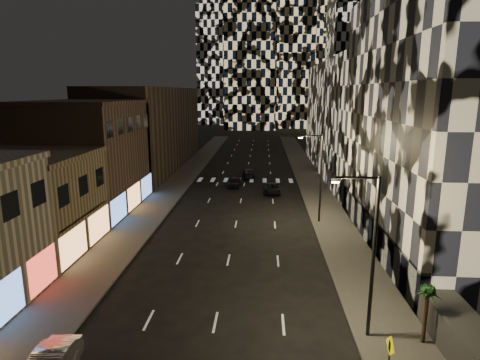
# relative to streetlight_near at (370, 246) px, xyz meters

# --- Properties ---
(sidewalk_left) EXTENTS (4.00, 120.00, 0.15)m
(sidewalk_left) POSITION_rel_streetlight_near_xyz_m (-18.35, 40.00, -5.28)
(sidewalk_left) COLOR #47443F
(sidewalk_left) RESTS_ON ground
(sidewalk_right) EXTENTS (4.00, 120.00, 0.15)m
(sidewalk_right) POSITION_rel_streetlight_near_xyz_m (1.65, 40.00, -5.28)
(sidewalk_right) COLOR #47443F
(sidewalk_right) RESTS_ON ground
(curb_left) EXTENTS (0.20, 120.00, 0.15)m
(curb_left) POSITION_rel_streetlight_near_xyz_m (-16.25, 40.00, -5.28)
(curb_left) COLOR #4C4C47
(curb_left) RESTS_ON ground
(curb_right) EXTENTS (0.20, 120.00, 0.15)m
(curb_right) POSITION_rel_streetlight_near_xyz_m (-0.45, 40.00, -5.28)
(curb_right) COLOR #4C4C47
(curb_right) RESTS_ON ground
(retail_tan) EXTENTS (10.00, 10.00, 8.00)m
(retail_tan) POSITION_rel_streetlight_near_xyz_m (-25.35, 11.00, -1.35)
(retail_tan) COLOR #786448
(retail_tan) RESTS_ON ground
(retail_brown) EXTENTS (10.00, 15.00, 12.00)m
(retail_brown) POSITION_rel_streetlight_near_xyz_m (-25.35, 23.50, 0.65)
(retail_brown) COLOR #4E392C
(retail_brown) RESTS_ON ground
(retail_filler_left) EXTENTS (10.00, 40.00, 14.00)m
(retail_filler_left) POSITION_rel_streetlight_near_xyz_m (-25.35, 50.00, 1.65)
(retail_filler_left) COLOR #4E392C
(retail_filler_left) RESTS_ON ground
(midrise_right) EXTENTS (16.00, 25.00, 22.00)m
(midrise_right) POSITION_rel_streetlight_near_xyz_m (11.65, 14.50, 5.65)
(midrise_right) COLOR #232326
(midrise_right) RESTS_ON ground
(midrise_base) EXTENTS (0.60, 25.00, 3.00)m
(midrise_base) POSITION_rel_streetlight_near_xyz_m (3.95, 14.50, -3.85)
(midrise_base) COLOR #383838
(midrise_base) RESTS_ON ground
(plinth_right) EXTENTS (2.00, 8.00, 2.00)m
(plinth_right) POSITION_rel_streetlight_near_xyz_m (4.65, -2.00, -4.35)
(plinth_right) COLOR #383838
(plinth_right) RESTS_ON ground
(midrise_filler_right) EXTENTS (16.00, 40.00, 18.00)m
(midrise_filler_right) POSITION_rel_streetlight_near_xyz_m (11.65, 47.00, 3.65)
(midrise_filler_right) COLOR #232326
(midrise_filler_right) RESTS_ON ground
(streetlight_near) EXTENTS (2.55, 0.25, 9.00)m
(streetlight_near) POSITION_rel_streetlight_near_xyz_m (0.00, 0.00, 0.00)
(streetlight_near) COLOR black
(streetlight_near) RESTS_ON sidewalk_right
(streetlight_far) EXTENTS (2.55, 0.25, 9.00)m
(streetlight_far) POSITION_rel_streetlight_near_xyz_m (0.00, 20.00, 0.00)
(streetlight_far) COLOR black
(streetlight_far) RESTS_ON sidewalk_right
(car_dark_midlane) EXTENTS (1.79, 4.04, 1.35)m
(car_dark_midlane) POSITION_rel_streetlight_near_xyz_m (-9.65, 35.59, -4.68)
(car_dark_midlane) COLOR black
(car_dark_midlane) RESTS_ON ground
(car_dark_oncoming) EXTENTS (2.29, 4.97, 1.41)m
(car_dark_oncoming) POSITION_rel_streetlight_near_xyz_m (-7.85, 41.95, -4.65)
(car_dark_oncoming) COLOR black
(car_dark_oncoming) RESTS_ON ground
(car_dark_rightlane) EXTENTS (2.30, 4.81, 1.32)m
(car_dark_rightlane) POSITION_rel_streetlight_near_xyz_m (-4.35, 31.92, -4.69)
(car_dark_rightlane) COLOR black
(car_dark_rightlane) RESTS_ON ground
(ped_sign) EXTENTS (0.08, 0.96, 2.88)m
(ped_sign) POSITION_rel_streetlight_near_xyz_m (-0.06, -4.45, -3.22)
(ped_sign) COLOR black
(ped_sign) RESTS_ON sidewalk_right
(palm_tree) EXTENTS (1.65, 1.68, 3.28)m
(palm_tree) POSITION_rel_streetlight_near_xyz_m (3.04, -0.47, -2.49)
(palm_tree) COLOR #47331E
(palm_tree) RESTS_ON sidewalk_right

